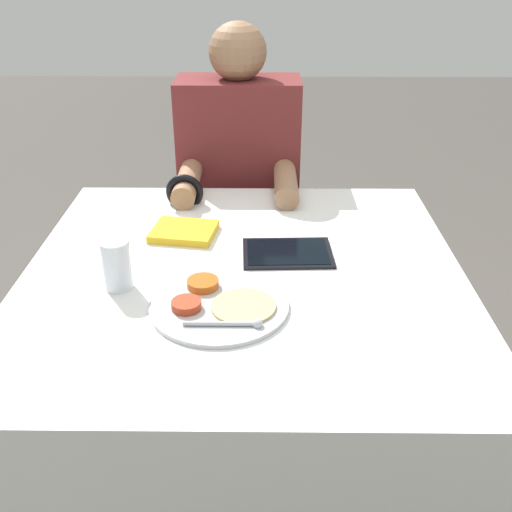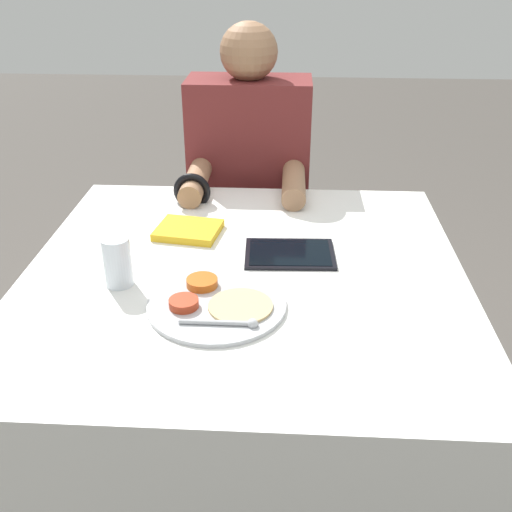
{
  "view_description": "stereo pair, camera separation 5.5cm",
  "coord_description": "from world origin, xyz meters",
  "px_view_note": "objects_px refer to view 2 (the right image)",
  "views": [
    {
      "loc": [
        0.04,
        -1.23,
        1.47
      ],
      "look_at": [
        0.03,
        -0.04,
        0.84
      ],
      "focal_mm": 42.0,
      "sensor_mm": 36.0,
      "label": 1
    },
    {
      "loc": [
        0.1,
        -1.22,
        1.47
      ],
      "look_at": [
        0.03,
        -0.04,
        0.84
      ],
      "focal_mm": 42.0,
      "sensor_mm": 36.0,
      "label": 2
    }
  ],
  "objects_px": {
    "red_notebook": "(188,231)",
    "drinking_glass": "(117,262)",
    "tablet_device": "(290,254)",
    "person_diner": "(249,221)",
    "thali_tray": "(216,303)"
  },
  "relations": [
    {
      "from": "tablet_device",
      "to": "drinking_glass",
      "type": "distance_m",
      "value": 0.42
    },
    {
      "from": "tablet_device",
      "to": "person_diner",
      "type": "height_order",
      "value": "person_diner"
    },
    {
      "from": "red_notebook",
      "to": "drinking_glass",
      "type": "bearing_deg",
      "value": -113.21
    },
    {
      "from": "tablet_device",
      "to": "drinking_glass",
      "type": "relative_size",
      "value": 1.96
    },
    {
      "from": "red_notebook",
      "to": "person_diner",
      "type": "height_order",
      "value": "person_diner"
    },
    {
      "from": "person_diner",
      "to": "drinking_glass",
      "type": "distance_m",
      "value": 0.84
    },
    {
      "from": "person_diner",
      "to": "red_notebook",
      "type": "bearing_deg",
      "value": -104.36
    },
    {
      "from": "thali_tray",
      "to": "person_diner",
      "type": "relative_size",
      "value": 0.24
    },
    {
      "from": "thali_tray",
      "to": "person_diner",
      "type": "xyz_separation_m",
      "value": [
        0.01,
        0.85,
        -0.2
      ]
    },
    {
      "from": "thali_tray",
      "to": "person_diner",
      "type": "height_order",
      "value": "person_diner"
    },
    {
      "from": "person_diner",
      "to": "thali_tray",
      "type": "bearing_deg",
      "value": -90.92
    },
    {
      "from": "red_notebook",
      "to": "thali_tray",
      "type": "bearing_deg",
      "value": -71.79
    },
    {
      "from": "red_notebook",
      "to": "drinking_glass",
      "type": "height_order",
      "value": "drinking_glass"
    },
    {
      "from": "thali_tray",
      "to": "person_diner",
      "type": "bearing_deg",
      "value": 89.08
    },
    {
      "from": "thali_tray",
      "to": "tablet_device",
      "type": "height_order",
      "value": "thali_tray"
    }
  ]
}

